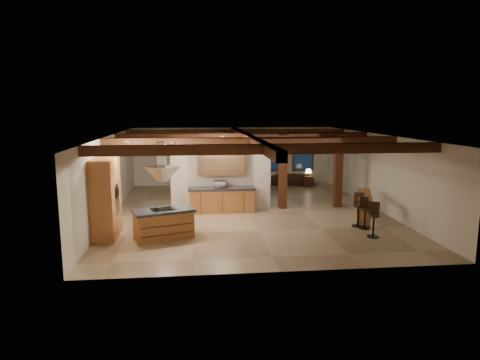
% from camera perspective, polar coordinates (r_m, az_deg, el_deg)
% --- Properties ---
extents(ground, '(12.00, 12.00, 0.00)m').
position_cam_1_polar(ground, '(16.17, 1.14, -4.28)').
color(ground, tan).
rests_on(ground, ground).
extents(room_walls, '(12.00, 12.00, 12.00)m').
position_cam_1_polar(room_walls, '(15.84, 1.16, 1.98)').
color(room_walls, beige).
rests_on(room_walls, ground).
extents(ceiling_beams, '(10.00, 12.00, 0.28)m').
position_cam_1_polar(ceiling_beams, '(15.74, 1.17, 5.52)').
color(ceiling_beams, '#381C0E').
rests_on(ceiling_beams, room_walls).
extents(timber_posts, '(2.50, 0.30, 2.90)m').
position_cam_1_polar(timber_posts, '(16.82, 9.42, 2.25)').
color(timber_posts, '#381C0E').
rests_on(timber_posts, ground).
extents(partition_wall, '(3.80, 0.18, 2.20)m').
position_cam_1_polar(partition_wall, '(16.34, -2.55, -0.20)').
color(partition_wall, beige).
rests_on(partition_wall, ground).
extents(pantry_cabinet, '(0.67, 1.60, 2.40)m').
position_cam_1_polar(pantry_cabinet, '(13.51, -17.42, -2.29)').
color(pantry_cabinet, '#985831').
rests_on(pantry_cabinet, ground).
extents(back_counter, '(2.50, 0.66, 0.94)m').
position_cam_1_polar(back_counter, '(16.08, -2.45, -2.63)').
color(back_counter, '#985831').
rests_on(back_counter, ground).
extents(upper_display_cabinet, '(1.80, 0.36, 0.95)m').
position_cam_1_polar(upper_display_cabinet, '(16.04, -2.53, 2.33)').
color(upper_display_cabinet, '#985831').
rests_on(upper_display_cabinet, partition_wall).
extents(range_hood, '(1.10, 1.10, 1.40)m').
position_cam_1_polar(range_hood, '(12.87, -10.33, 0.07)').
color(range_hood, silver).
rests_on(range_hood, room_walls).
extents(back_windows, '(2.70, 0.07, 1.70)m').
position_cam_1_polar(back_windows, '(22.16, 6.41, 3.38)').
color(back_windows, '#381C0E').
rests_on(back_windows, room_walls).
extents(framed_art, '(0.65, 0.05, 0.85)m').
position_cam_1_polar(framed_art, '(21.62, -4.81, 3.79)').
color(framed_art, '#381C0E').
rests_on(framed_art, room_walls).
extents(recessed_cans, '(3.16, 2.46, 0.03)m').
position_cam_1_polar(recessed_cans, '(13.68, -8.41, 5.27)').
color(recessed_cans, silver).
rests_on(recessed_cans, room_walls).
extents(kitchen_island, '(2.00, 1.50, 0.89)m').
position_cam_1_polar(kitchen_island, '(13.16, -10.15, -5.68)').
color(kitchen_island, '#985831').
rests_on(kitchen_island, ground).
extents(dining_table, '(2.27, 1.79, 0.70)m').
position_cam_1_polar(dining_table, '(18.99, -2.02, -1.11)').
color(dining_table, '#391F0E').
rests_on(dining_table, ground).
extents(sofa, '(2.25, 1.29, 0.62)m').
position_cam_1_polar(sofa, '(21.93, 6.96, 0.17)').
color(sofa, black).
rests_on(sofa, ground).
extents(microwave, '(0.46, 0.33, 0.25)m').
position_cam_1_polar(microwave, '(15.96, -2.70, -0.57)').
color(microwave, silver).
rests_on(microwave, back_counter).
extents(bar_counter, '(1.06, 1.88, 0.97)m').
position_cam_1_polar(bar_counter, '(15.46, 16.18, -2.84)').
color(bar_counter, '#985831').
rests_on(bar_counter, ground).
extents(side_table, '(0.49, 0.49, 0.51)m').
position_cam_1_polar(side_table, '(21.59, 9.09, -0.17)').
color(side_table, '#381C0E').
rests_on(side_table, ground).
extents(table_lamp, '(0.30, 0.30, 0.36)m').
position_cam_1_polar(table_lamp, '(21.51, 9.12, 1.17)').
color(table_lamp, black).
rests_on(table_lamp, side_table).
extents(bar_stool_a, '(0.40, 0.41, 1.06)m').
position_cam_1_polar(bar_stool_a, '(13.63, 17.41, -5.03)').
color(bar_stool_a, black).
rests_on(bar_stool_a, ground).
extents(bar_stool_b, '(0.35, 0.35, 1.01)m').
position_cam_1_polar(bar_stool_b, '(14.48, 16.29, -4.23)').
color(bar_stool_b, black).
rests_on(bar_stool_b, ground).
extents(bar_stool_c, '(0.42, 0.43, 1.11)m').
position_cam_1_polar(bar_stool_c, '(14.67, 15.51, -3.82)').
color(bar_stool_c, black).
rests_on(bar_stool_c, ground).
extents(dining_chairs, '(1.98, 1.98, 1.18)m').
position_cam_1_polar(dining_chairs, '(18.95, -2.02, -0.37)').
color(dining_chairs, '#381C0E').
rests_on(dining_chairs, ground).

